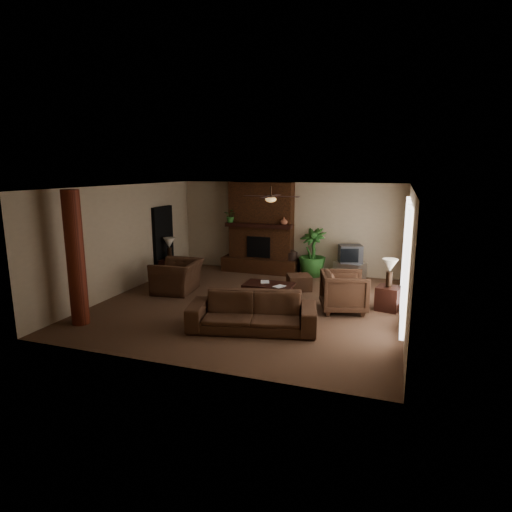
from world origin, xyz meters
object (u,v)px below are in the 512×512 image
(sofa, at_px, (252,306))
(tv_stand, at_px, (349,271))
(side_table_left, at_px, (170,268))
(floor_vase, at_px, (292,261))
(log_column, at_px, (76,258))
(side_table_right, at_px, (388,298))
(armchair_left, at_px, (177,271))
(ottoman, at_px, (299,282))
(lamp_right, at_px, (390,268))
(lamp_left, at_px, (169,244))
(coffee_table, at_px, (269,286))
(floor_plant, at_px, (312,263))
(armchair_right, at_px, (344,290))

(sofa, height_order, tv_stand, sofa)
(side_table_left, bearing_deg, floor_vase, 24.59)
(log_column, xyz_separation_m, side_table_right, (6.10, 3.00, -1.12))
(sofa, distance_m, tv_stand, 4.92)
(armchair_left, bearing_deg, side_table_right, 85.59)
(armchair_left, distance_m, tv_stand, 5.02)
(floor_vase, xyz_separation_m, side_table_right, (2.92, -2.55, -0.16))
(sofa, distance_m, side_table_left, 4.90)
(armchair_left, bearing_deg, ottoman, 104.85)
(log_column, bearing_deg, lamp_right, 26.28)
(lamp_left, bearing_deg, armchair_left, -52.83)
(lamp_left, bearing_deg, coffee_table, -19.94)
(floor_vase, relative_size, lamp_left, 1.18)
(ottoman, distance_m, lamp_right, 2.63)
(floor_plant, bearing_deg, floor_vase, -180.00)
(ottoman, distance_m, floor_vase, 1.70)
(sofa, height_order, lamp_right, lamp_right)
(lamp_right, bearing_deg, floor_plant, 131.96)
(tv_stand, distance_m, lamp_left, 5.40)
(side_table_right, xyz_separation_m, lamp_right, (-0.01, 0.01, 0.73))
(lamp_left, bearing_deg, floor_vase, 24.02)
(side_table_left, bearing_deg, floor_plant, 21.09)
(sofa, bearing_deg, ottoman, 73.05)
(coffee_table, relative_size, lamp_left, 1.85)
(coffee_table, height_order, ottoman, coffee_table)
(sofa, distance_m, ottoman, 3.16)
(log_column, bearing_deg, armchair_left, 74.58)
(log_column, bearing_deg, side_table_left, 92.86)
(armchair_right, bearing_deg, tv_stand, -12.17)
(armchair_left, relative_size, floor_plant, 0.87)
(side_table_left, bearing_deg, armchair_left, -51.93)
(coffee_table, height_order, side_table_left, side_table_left)
(floor_plant, xyz_separation_m, side_table_left, (-4.01, -1.55, -0.13))
(floor_plant, xyz_separation_m, lamp_left, (-4.01, -1.51, 0.59))
(ottoman, distance_m, side_table_right, 2.52)
(armchair_right, height_order, lamp_left, lamp_left)
(coffee_table, xyz_separation_m, tv_stand, (1.64, 2.77, -0.12))
(sofa, distance_m, floor_vase, 4.72)
(log_column, bearing_deg, floor_vase, 60.21)
(coffee_table, bearing_deg, armchair_left, -179.88)
(sofa, relative_size, tv_stand, 3.00)
(floor_plant, bearing_deg, tv_stand, 0.00)
(armchair_right, height_order, tv_stand, armchair_right)
(log_column, distance_m, floor_vase, 6.47)
(floor_vase, height_order, side_table_left, floor_vase)
(tv_stand, height_order, floor_vase, floor_vase)
(floor_vase, xyz_separation_m, lamp_left, (-3.38, -1.51, 0.57))
(side_table_left, distance_m, side_table_right, 6.38)
(tv_stand, height_order, lamp_right, lamp_right)
(lamp_right, bearing_deg, sofa, -139.68)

